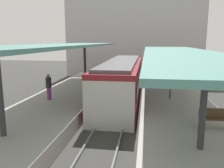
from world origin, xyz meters
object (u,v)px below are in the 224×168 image
platform_bench (216,118)px  platform_sign (171,74)px  passenger_near_bench (49,86)px  commuter_train (122,81)px

platform_bench → platform_sign: 5.38m
platform_sign → passenger_near_bench: 7.97m
platform_sign → platform_bench: bearing=-74.0°
platform_bench → passenger_near_bench: (-9.25, 3.60, 0.40)m
commuter_train → passenger_near_bench: (-4.36, -3.68, 0.14)m
platform_sign → passenger_near_bench: bearing=-169.5°
commuter_train → passenger_near_bench: bearing=-139.8°
commuter_train → platform_sign: bearing=-33.0°
passenger_near_bench → platform_bench: bearing=-21.3°
commuter_train → platform_sign: 4.20m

